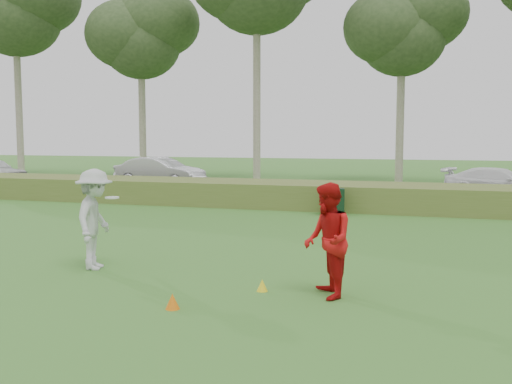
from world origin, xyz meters
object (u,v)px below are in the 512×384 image
(player_white, at_px, (95,219))
(cone_yellow, at_px, (262,285))
(car_right, at_px, (499,184))
(car_mid, at_px, (160,172))
(cone_orange, at_px, (172,301))
(player_red, at_px, (328,240))
(utility_cabinet, at_px, (333,202))

(player_white, height_order, cone_yellow, player_white)
(player_white, height_order, car_right, player_white)
(car_mid, distance_m, car_right, 15.82)
(cone_orange, bearing_deg, player_white, 143.25)
(player_red, bearing_deg, player_white, -120.50)
(cone_yellow, distance_m, car_right, 17.00)
(car_right, bearing_deg, player_red, -178.61)
(car_mid, relative_size, car_right, 1.05)
(player_white, relative_size, utility_cabinet, 2.21)
(utility_cabinet, bearing_deg, cone_yellow, -101.65)
(player_white, bearing_deg, car_right, -44.89)
(player_white, distance_m, car_right, 17.92)
(cone_orange, bearing_deg, car_right, 70.50)
(cone_yellow, bearing_deg, player_red, -1.46)
(utility_cabinet, distance_m, car_mid, 12.38)
(player_white, height_order, car_mid, player_white)
(car_mid, xyz_separation_m, car_right, (15.80, -0.77, -0.12))
(utility_cabinet, bearing_deg, car_mid, 129.78)
(player_white, height_order, cone_orange, player_white)
(cone_yellow, height_order, car_right, car_right)
(car_right, bearing_deg, utility_cabinet, 153.89)
(cone_orange, relative_size, utility_cabinet, 0.27)
(cone_orange, xyz_separation_m, cone_yellow, (1.00, 1.37, -0.02))
(cone_yellow, bearing_deg, utility_cabinet, 93.04)
(cone_orange, distance_m, cone_yellow, 1.70)
(cone_yellow, xyz_separation_m, utility_cabinet, (-0.52, 9.74, 0.35))
(player_white, xyz_separation_m, car_right, (8.83, 15.59, -0.29))
(player_white, relative_size, car_mid, 0.43)
(player_red, bearing_deg, car_mid, -168.53)
(cone_orange, height_order, car_right, car_right)
(utility_cabinet, bearing_deg, player_red, -95.24)
(car_right, bearing_deg, player_white, 166.08)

